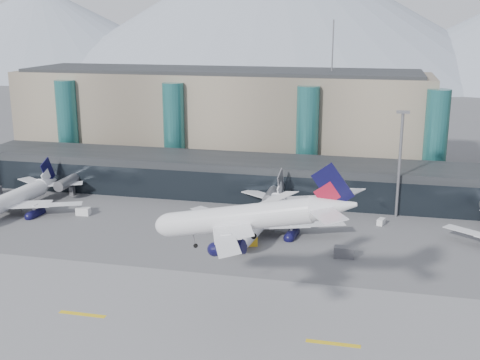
% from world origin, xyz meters
% --- Properties ---
extents(ground, '(900.00, 900.00, 0.00)m').
position_xyz_m(ground, '(0.00, 0.00, 0.00)').
color(ground, '#515154').
rests_on(ground, ground).
extents(runway_strip, '(400.00, 40.00, 0.04)m').
position_xyz_m(runway_strip, '(0.00, -15.00, 0.02)').
color(runway_strip, slate).
rests_on(runway_strip, ground).
extents(runway_markings, '(128.00, 1.00, 0.02)m').
position_xyz_m(runway_markings, '(-0.00, -15.00, 0.05)').
color(runway_markings, gold).
rests_on(runway_markings, ground).
extents(concourse, '(170.00, 27.00, 10.00)m').
position_xyz_m(concourse, '(-0.02, 57.73, 4.97)').
color(concourse, black).
rests_on(concourse, ground).
extents(terminal_main, '(130.00, 30.00, 31.00)m').
position_xyz_m(terminal_main, '(-25.00, 90.00, 15.44)').
color(terminal_main, gray).
rests_on(terminal_main, ground).
extents(teal_towers, '(116.40, 19.40, 46.00)m').
position_xyz_m(teal_towers, '(-14.99, 74.01, 14.01)').
color(teal_towers, '#256767').
rests_on(teal_towers, ground).
extents(mountain_ridge, '(910.00, 400.00, 110.00)m').
position_xyz_m(mountain_ridge, '(15.97, 380.00, 45.74)').
color(mountain_ridge, gray).
rests_on(mountain_ridge, ground).
extents(lightmast_mid, '(3.00, 1.20, 25.60)m').
position_xyz_m(lightmast_mid, '(30.00, 48.00, 14.42)').
color(lightmast_mid, slate).
rests_on(lightmast_mid, ground).
extents(hero_jet, '(33.75, 33.99, 11.00)m').
position_xyz_m(hero_jet, '(7.65, -10.07, 17.95)').
color(hero_jet, silver).
rests_on(hero_jet, ground).
extents(jet_parked_left, '(36.77, 35.99, 11.86)m').
position_xyz_m(jet_parked_left, '(-61.51, 32.49, 4.48)').
color(jet_parked_left, silver).
rests_on(jet_parked_left, ground).
extents(jet_parked_mid, '(38.06, 37.69, 12.31)m').
position_xyz_m(jet_parked_mid, '(0.87, 32.54, 4.66)').
color(jet_parked_mid, silver).
rests_on(jet_parked_mid, ground).
extents(veh_a, '(3.34, 1.95, 1.84)m').
position_xyz_m(veh_a, '(-43.96, 31.89, 0.92)').
color(veh_a, silver).
rests_on(veh_a, ground).
extents(veh_c, '(4.08, 2.24, 2.23)m').
position_xyz_m(veh_c, '(19.43, 18.90, 1.12)').
color(veh_c, '#49494D').
rests_on(veh_c, ground).
extents(veh_d, '(2.02, 2.76, 1.41)m').
position_xyz_m(veh_d, '(26.52, 40.95, 0.71)').
color(veh_d, silver).
rests_on(veh_d, ground).
extents(veh_g, '(2.75, 2.81, 1.45)m').
position_xyz_m(veh_g, '(6.52, 37.08, 0.72)').
color(veh_g, silver).
rests_on(veh_g, ground).
extents(veh_h, '(4.06, 2.79, 2.04)m').
position_xyz_m(veh_h, '(-0.54, 21.20, 1.02)').
color(veh_h, gold).
rests_on(veh_h, ground).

